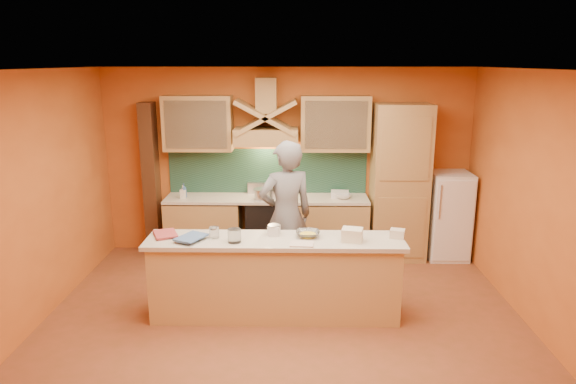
{
  "coord_description": "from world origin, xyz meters",
  "views": [
    {
      "loc": [
        0.14,
        -5.15,
        2.88
      ],
      "look_at": [
        0.04,
        0.9,
        1.33
      ],
      "focal_mm": 32.0,
      "sensor_mm": 36.0,
      "label": 1
    }
  ],
  "objects_px": {
    "kitchen_scale": "(274,230)",
    "fridge": "(448,215)",
    "mixing_bowl": "(308,234)",
    "stove": "(267,227)",
    "person": "(286,216)"
  },
  "relations": [
    {
      "from": "kitchen_scale",
      "to": "fridge",
      "type": "bearing_deg",
      "value": 43.91
    },
    {
      "from": "kitchen_scale",
      "to": "mixing_bowl",
      "type": "height_order",
      "value": "kitchen_scale"
    },
    {
      "from": "kitchen_scale",
      "to": "mixing_bowl",
      "type": "xyz_separation_m",
      "value": [
        0.39,
        -0.06,
        -0.02
      ]
    },
    {
      "from": "stove",
      "to": "mixing_bowl",
      "type": "relative_size",
      "value": 3.36
    },
    {
      "from": "person",
      "to": "kitchen_scale",
      "type": "height_order",
      "value": "person"
    },
    {
      "from": "fridge",
      "to": "kitchen_scale",
      "type": "xyz_separation_m",
      "value": [
        -2.52,
        -1.77,
        0.35
      ]
    },
    {
      "from": "stove",
      "to": "person",
      "type": "relative_size",
      "value": 0.46
    },
    {
      "from": "kitchen_scale",
      "to": "stove",
      "type": "bearing_deg",
      "value": 104.68
    },
    {
      "from": "stove",
      "to": "person",
      "type": "height_order",
      "value": "person"
    },
    {
      "from": "fridge",
      "to": "mixing_bowl",
      "type": "relative_size",
      "value": 4.85
    },
    {
      "from": "mixing_bowl",
      "to": "stove",
      "type": "bearing_deg",
      "value": 107.35
    },
    {
      "from": "fridge",
      "to": "stove",
      "type": "bearing_deg",
      "value": 180.0
    },
    {
      "from": "mixing_bowl",
      "to": "kitchen_scale",
      "type": "bearing_deg",
      "value": 171.89
    },
    {
      "from": "kitchen_scale",
      "to": "person",
      "type": "bearing_deg",
      "value": 87.71
    },
    {
      "from": "stove",
      "to": "mixing_bowl",
      "type": "bearing_deg",
      "value": -72.65
    }
  ]
}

